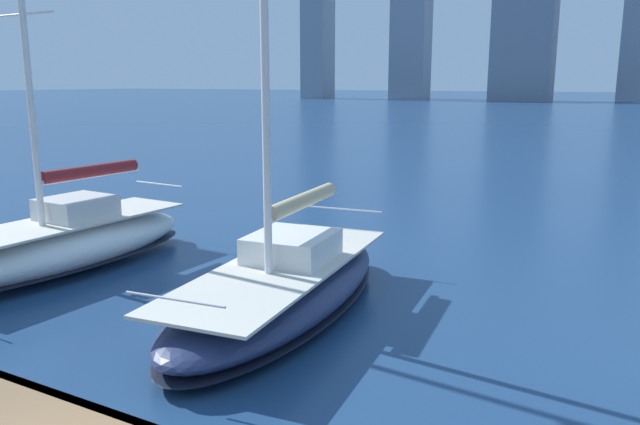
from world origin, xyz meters
TOP-DOWN VIEW (x-y plane):
  - sailboat_tan at (1.29, -6.76)m, footprint 3.65×8.42m
  - sailboat_maroon at (7.87, -6.69)m, footprint 2.86×7.71m

SIDE VIEW (x-z plane):
  - sailboat_tan at x=1.29m, z-range -5.43..6.70m
  - sailboat_maroon at x=7.87m, z-range -4.11..5.55m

